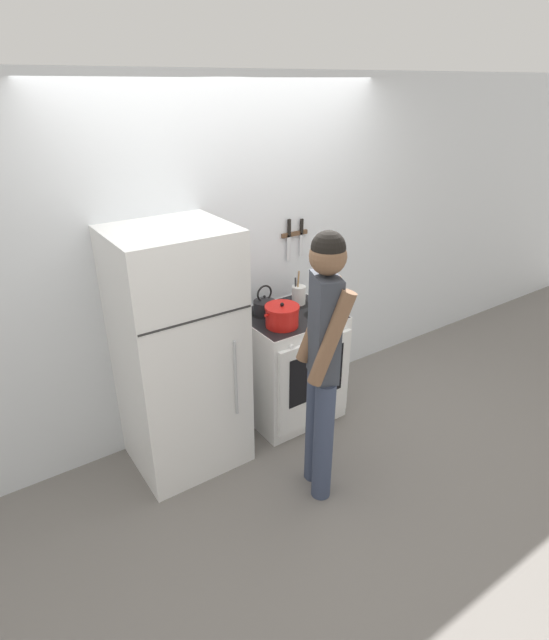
{
  "coord_description": "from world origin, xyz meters",
  "views": [
    {
      "loc": [
        -1.72,
        -3.05,
        2.48
      ],
      "look_at": [
        0.06,
        -0.45,
        0.97
      ],
      "focal_mm": 28.0,
      "sensor_mm": 36.0,
      "label": 1
    }
  ],
  "objects_px": {
    "dutch_oven_pot": "(282,316)",
    "tea_kettle": "(265,305)",
    "refrigerator": "(180,353)",
    "person": "(323,356)",
    "stove_range": "(291,366)",
    "utensil_jar": "(299,295)"
  },
  "relations": [
    {
      "from": "dutch_oven_pot",
      "to": "person",
      "type": "xyz_separation_m",
      "value": [
        -0.17,
        -0.66,
        0.04
      ]
    },
    {
      "from": "utensil_jar",
      "to": "person",
      "type": "distance_m",
      "value": 1.04
    },
    {
      "from": "stove_range",
      "to": "utensil_jar",
      "type": "distance_m",
      "value": 0.56
    },
    {
      "from": "dutch_oven_pot",
      "to": "tea_kettle",
      "type": "height_order",
      "value": "tea_kettle"
    },
    {
      "from": "person",
      "to": "dutch_oven_pot",
      "type": "bearing_deg",
      "value": 8.41
    },
    {
      "from": "refrigerator",
      "to": "utensil_jar",
      "type": "height_order",
      "value": "refrigerator"
    },
    {
      "from": "refrigerator",
      "to": "tea_kettle",
      "type": "relative_size",
      "value": 7.33
    },
    {
      "from": "utensil_jar",
      "to": "stove_range",
      "type": "bearing_deg",
      "value": -138.76
    },
    {
      "from": "stove_range",
      "to": "utensil_jar",
      "type": "xyz_separation_m",
      "value": [
        0.18,
        0.15,
        0.51
      ]
    },
    {
      "from": "stove_range",
      "to": "tea_kettle",
      "type": "relative_size",
      "value": 3.83
    },
    {
      "from": "refrigerator",
      "to": "person",
      "type": "xyz_separation_m",
      "value": [
        0.58,
        -0.77,
        0.16
      ]
    },
    {
      "from": "dutch_oven_pot",
      "to": "utensil_jar",
      "type": "distance_m",
      "value": 0.42
    },
    {
      "from": "refrigerator",
      "to": "person",
      "type": "distance_m",
      "value": 0.98
    },
    {
      "from": "stove_range",
      "to": "utensil_jar",
      "type": "bearing_deg",
      "value": 41.24
    },
    {
      "from": "stove_range",
      "to": "person",
      "type": "distance_m",
      "value": 0.99
    },
    {
      "from": "tea_kettle",
      "to": "person",
      "type": "height_order",
      "value": "person"
    },
    {
      "from": "refrigerator",
      "to": "utensil_jar",
      "type": "relative_size",
      "value": 6.18
    },
    {
      "from": "dutch_oven_pot",
      "to": "tea_kettle",
      "type": "distance_m",
      "value": 0.24
    },
    {
      "from": "refrigerator",
      "to": "tea_kettle",
      "type": "height_order",
      "value": "refrigerator"
    },
    {
      "from": "refrigerator",
      "to": "stove_range",
      "type": "relative_size",
      "value": 1.91
    },
    {
      "from": "dutch_oven_pot",
      "to": "tea_kettle",
      "type": "bearing_deg",
      "value": 87.06
    },
    {
      "from": "stove_range",
      "to": "tea_kettle",
      "type": "height_order",
      "value": "tea_kettle"
    }
  ]
}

